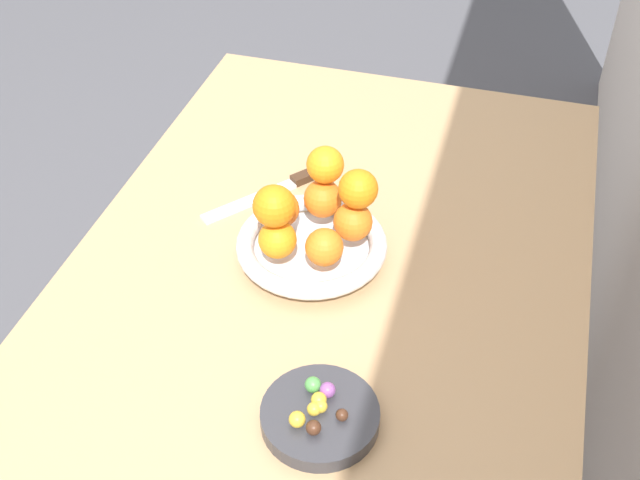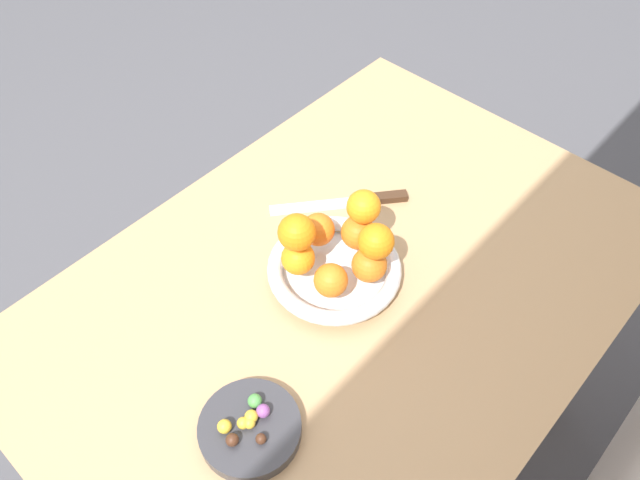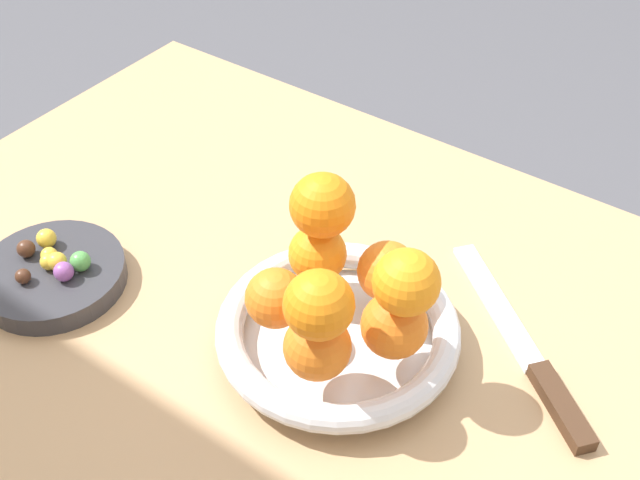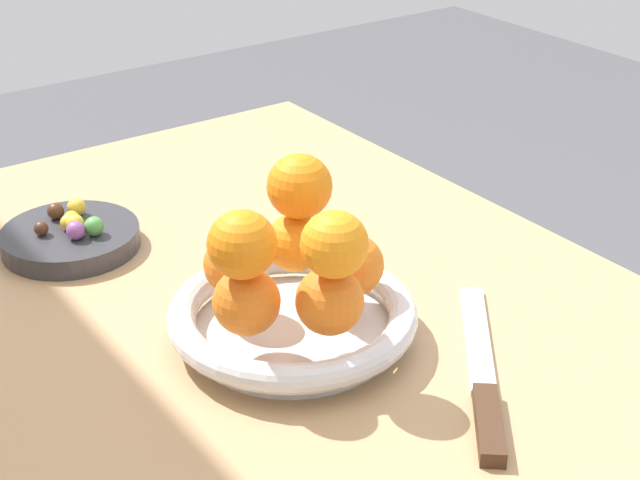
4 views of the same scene
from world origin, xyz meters
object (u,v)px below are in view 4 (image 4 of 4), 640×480
at_px(candy_dish, 71,239).
at_px(candy_ball_0, 76,230).
at_px(fruit_bowl, 293,319).
at_px(orange_6, 334,244).
at_px(candy_ball_4, 77,207).
at_px(orange_2, 246,302).
at_px(candy_ball_2, 94,226).
at_px(orange_4, 353,265).
at_px(knife, 483,380).
at_px(candy_ball_7, 75,223).
at_px(candy_ball_1, 72,219).
at_px(candy_ball_3, 56,211).
at_px(dining_table, 277,434).
at_px(orange_0, 295,243).
at_px(candy_ball_6, 41,228).
at_px(orange_3, 330,301).
at_px(orange_5, 300,186).
at_px(orange_7, 242,245).
at_px(candy_ball_5, 68,223).
at_px(orange_1, 234,265).

height_order(candy_dish, candy_ball_0, candy_ball_0).
bearing_deg(fruit_bowl, candy_ball_0, 20.52).
relative_size(orange_6, candy_ball_4, 2.76).
height_order(orange_2, candy_ball_2, orange_2).
distance_m(orange_4, candy_ball_0, 0.32).
relative_size(candy_dish, knife, 0.68).
distance_m(candy_ball_0, candy_ball_7, 0.02).
relative_size(candy_ball_1, candy_ball_3, 0.93).
distance_m(dining_table, orange_0, 0.18).
xyz_separation_m(candy_ball_4, candy_ball_6, (-0.02, 0.05, -0.00)).
bearing_deg(candy_ball_6, candy_dish, -98.37).
bearing_deg(dining_table, candy_dish, 12.86).
height_order(fruit_bowl, orange_0, orange_0).
height_order(orange_2, candy_ball_1, orange_2).
xyz_separation_m(candy_dish, candy_ball_3, (0.03, 0.00, 0.02)).
height_order(orange_3, orange_5, orange_5).
distance_m(fruit_bowl, orange_0, 0.08).
bearing_deg(dining_table, candy_ball_2, 10.69).
height_order(dining_table, orange_0, orange_0).
bearing_deg(orange_5, candy_ball_4, 23.20).
height_order(orange_7, candy_ball_7, orange_7).
bearing_deg(candy_ball_6, candy_ball_4, -65.44).
relative_size(candy_ball_2, candy_ball_5, 1.22).
relative_size(orange_1, candy_ball_2, 2.65).
height_order(orange_1, orange_7, orange_7).
bearing_deg(candy_dish, orange_3, -164.65).
relative_size(orange_2, candy_ball_2, 2.79).
relative_size(orange_1, candy_ball_7, 2.83).
distance_m(orange_5, knife, 0.24).
relative_size(orange_5, knife, 0.28).
height_order(candy_ball_2, candy_ball_6, candy_ball_2).
bearing_deg(candy_ball_3, dining_table, -168.13).
xyz_separation_m(candy_ball_4, knife, (-0.46, -0.17, -0.03)).
bearing_deg(candy_ball_1, candy_ball_0, 165.25).
bearing_deg(candy_ball_6, dining_table, -162.25).
xyz_separation_m(dining_table, orange_4, (-0.01, -0.08, 0.16)).
xyz_separation_m(orange_1, orange_4, (-0.06, -0.09, 0.00)).
bearing_deg(orange_5, candy_ball_2, 29.07).
bearing_deg(candy_ball_0, candy_ball_7, -20.18).
height_order(orange_0, candy_ball_0, orange_0).
bearing_deg(candy_ball_2, candy_ball_3, 17.00).
bearing_deg(orange_3, knife, -135.43).
height_order(orange_6, candy_ball_2, orange_6).
distance_m(orange_6, candy_ball_1, 0.38).
distance_m(orange_3, orange_7, 0.09).
bearing_deg(candy_ball_4, orange_3, -168.74).
relative_size(candy_ball_0, candy_ball_4, 0.98).
bearing_deg(orange_4, candy_ball_1, 24.76).
height_order(orange_2, candy_ball_5, orange_2).
distance_m(orange_4, knife, 0.15).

